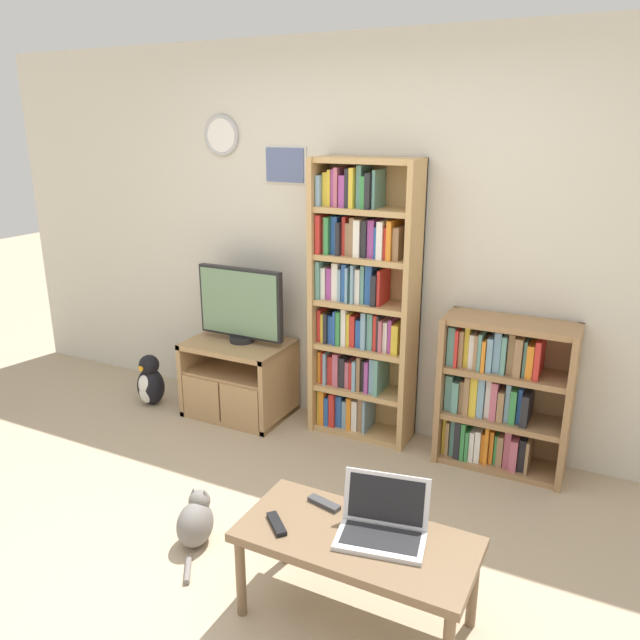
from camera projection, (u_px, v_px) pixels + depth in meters
ground_plane at (219, 577)px, 2.95m from camera, size 18.00×18.00×0.00m
wall_back at (372, 242)px, 4.13m from camera, size 6.34×0.09×2.60m
tv_stand at (238, 378)px, 4.55m from camera, size 0.72×0.52×0.55m
television at (241, 305)px, 4.41m from camera, size 0.66×0.18×0.54m
bookshelf_tall at (360, 303)px, 4.10m from camera, size 0.69×0.28×1.86m
bookshelf_short at (497, 394)px, 3.82m from camera, size 0.78×0.32×0.95m
coffee_table at (356, 546)px, 2.59m from camera, size 0.99×0.47×0.42m
laptop at (383, 522)px, 2.57m from camera, size 0.40×0.32×0.24m
remote_near_laptop at (324, 503)px, 2.78m from camera, size 0.17×0.08×0.02m
remote_far_from_laptop at (277, 524)px, 2.64m from camera, size 0.15×0.14×0.02m
cat at (196, 521)px, 3.17m from camera, size 0.27×0.41×0.28m
penguin_figurine at (150, 382)px, 4.73m from camera, size 0.21×0.19×0.40m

